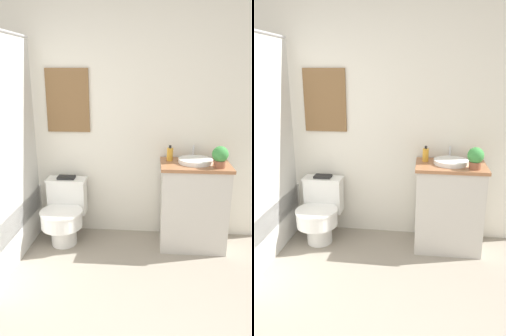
% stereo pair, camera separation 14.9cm
% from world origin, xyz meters
% --- Properties ---
extents(wall_back, '(3.57, 0.07, 2.50)m').
position_xyz_m(wall_back, '(-0.00, 2.31, 1.25)').
color(wall_back, silver).
rests_on(wall_back, ground_plane).
extents(toilet, '(0.41, 0.54, 0.62)m').
position_xyz_m(toilet, '(-0.30, 2.01, 0.31)').
color(toilet, white).
rests_on(toilet, ground_plane).
extents(vanity, '(0.64, 0.45, 0.84)m').
position_xyz_m(vanity, '(0.96, 2.05, 0.42)').
color(vanity, beige).
rests_on(vanity, ground_plane).
extents(sink, '(0.32, 0.35, 0.13)m').
position_xyz_m(sink, '(0.96, 2.07, 0.86)').
color(sink, white).
rests_on(sink, vanity).
extents(soap_bottle, '(0.06, 0.06, 0.15)m').
position_xyz_m(soap_bottle, '(0.72, 2.13, 0.90)').
color(soap_bottle, gold).
rests_on(soap_bottle, vanity).
extents(potted_plant, '(0.14, 0.14, 0.19)m').
position_xyz_m(potted_plant, '(1.16, 1.93, 0.95)').
color(potted_plant, brown).
rests_on(potted_plant, vanity).
extents(book_on_tank, '(0.17, 0.11, 0.02)m').
position_xyz_m(book_on_tank, '(-0.30, 2.15, 0.64)').
color(book_on_tank, black).
rests_on(book_on_tank, toilet).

